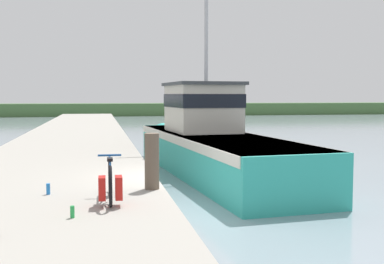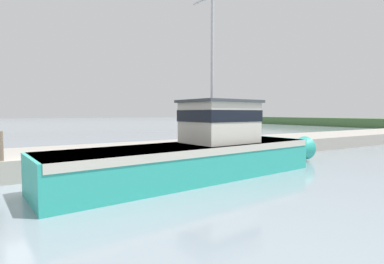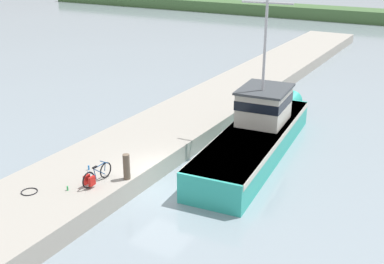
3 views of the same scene
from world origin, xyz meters
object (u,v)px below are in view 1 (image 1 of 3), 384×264
at_px(mooring_post, 152,161).
at_px(water_bottle_on_curb, 48,189).
at_px(water_bottle_by_bike, 72,212).
at_px(fishing_boat_main, 209,141).
at_px(bicycle_touring, 110,182).

xyz_separation_m(mooring_post, water_bottle_on_curb, (-2.01, -0.16, -0.46)).
xyz_separation_m(mooring_post, water_bottle_by_bike, (-1.46, -2.07, -0.47)).
bearing_deg(water_bottle_on_curb, fishing_boat_main, 57.01).
xyz_separation_m(bicycle_touring, water_bottle_by_bike, (-0.60, -1.00, -0.27)).
xyz_separation_m(bicycle_touring, water_bottle_on_curb, (-1.15, 0.91, -0.25)).
distance_m(mooring_post, water_bottle_by_bike, 2.58).
height_order(bicycle_touring, mooring_post, mooring_post).
height_order(mooring_post, water_bottle_by_bike, mooring_post).
bearing_deg(fishing_boat_main, mooring_post, -116.75).
bearing_deg(bicycle_touring, water_bottle_by_bike, -120.37).
bearing_deg(fishing_boat_main, water_bottle_on_curb, -128.30).
distance_m(water_bottle_by_bike, water_bottle_on_curb, 1.99).
height_order(mooring_post, water_bottle_on_curb, mooring_post).
height_order(fishing_boat_main, water_bottle_by_bike, fishing_boat_main).
xyz_separation_m(fishing_boat_main, bicycle_touring, (-3.78, -8.51, 0.13)).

